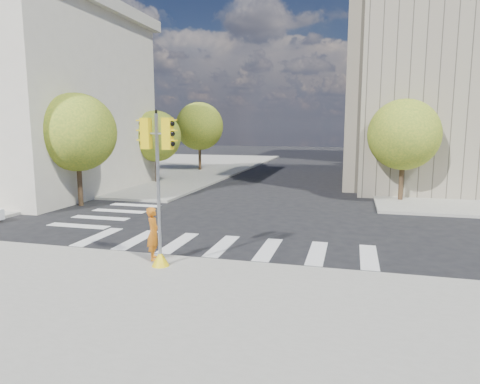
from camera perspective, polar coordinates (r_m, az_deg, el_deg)
name	(u,v)px	position (r m, az deg, el deg)	size (l,w,h in m)	color
ground	(238,234)	(18.36, -0.25, -5.59)	(160.00, 160.00, 0.00)	black
sidewalk_near	(81,376)	(8.92, -20.42, -21.97)	(30.00, 14.00, 0.15)	gray
sidewalk_far_left	(127,166)	(49.90, -14.87, 3.33)	(28.00, 40.00, 0.15)	gray
tree_lw_near	(77,132)	(26.02, -20.92, 7.43)	(4.40, 4.40, 6.41)	#382616
tree_lw_mid	(156,136)	(34.66, -11.17, 7.30)	(4.00, 4.00, 5.77)	#382616
tree_lw_far	(199,126)	(43.86, -5.44, 8.71)	(4.80, 4.80, 6.95)	#382616
tree_re_near	(404,135)	(27.34, 21.01, 7.15)	(4.20, 4.20, 6.16)	#382616
tree_re_mid	(388,129)	(39.28, 19.19, 8.00)	(4.60, 4.60, 6.66)	#382616
tree_re_far	(380,132)	(51.26, 18.17, 7.57)	(4.00, 4.00, 5.88)	#382616
lamp_near	(406,126)	(31.36, 21.21, 8.23)	(0.35, 0.18, 8.11)	black
lamp_far	(389,126)	(45.30, 19.28, 8.32)	(0.35, 0.18, 8.11)	black
traffic_signal	(159,201)	(13.54, -10.79, -1.23)	(1.08, 0.56, 4.89)	yellow
photographer	(153,233)	(14.49, -11.47, -5.44)	(0.65, 0.43, 1.78)	#C26412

